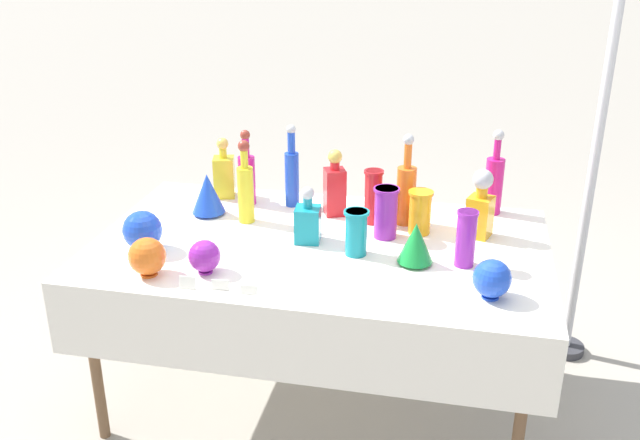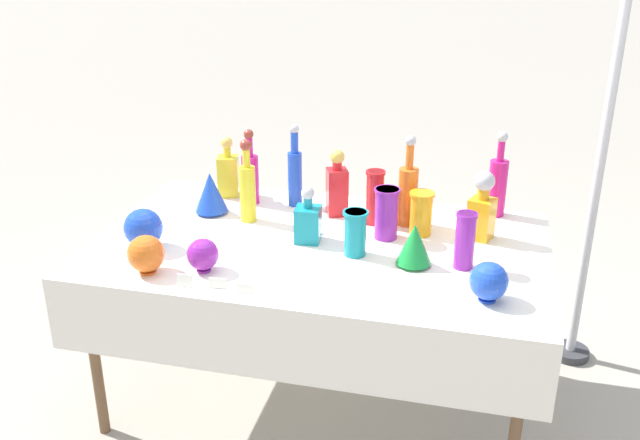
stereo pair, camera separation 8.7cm
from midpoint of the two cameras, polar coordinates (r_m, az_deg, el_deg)
The scene contains 26 objects.
ground_plane at distance 3.30m, azimuth 0.78°, elevation -13.90°, with size 40.00×40.00×0.00m, color #A0998C.
display_table at distance 2.90m, azimuth 0.70°, elevation -3.07°, with size 1.83×1.10×0.76m.
tall_bottle_0 at distance 3.28m, azimuth -4.85°, elevation 3.61°, with size 0.08×0.08×0.35m.
tall_bottle_1 at distance 3.24m, azimuth -1.25°, elevation 3.78°, with size 0.06×0.06×0.38m.
tall_bottle_2 at distance 3.07m, azimuth -5.01°, elevation 2.59°, with size 0.07×0.07×0.37m.
tall_bottle_3 at distance 3.23m, azimuth 14.77°, elevation 2.84°, with size 0.08×0.08×0.38m.
tall_bottle_4 at distance 3.05m, azimuth 7.86°, elevation 2.26°, with size 0.08×0.08×0.40m.
square_decanter_0 at distance 3.14m, azimuth 2.11°, elevation 2.68°, with size 0.11×0.11×0.30m.
square_decanter_1 at distance 3.39m, azimuth -6.63°, elevation 3.79°, with size 0.12×0.12×0.29m.
square_decanter_2 at distance 2.89m, azimuth -0.11°, elevation -0.07°, with size 0.11×0.11×0.24m.
square_decanter_3 at distance 2.98m, azimuth 13.66°, elevation 0.94°, with size 0.12×0.12×0.29m.
slender_vase_0 at distance 2.72m, azimuth 12.43°, elevation -1.51°, with size 0.08×0.08×0.22m.
slender_vase_1 at distance 2.92m, azimuth 6.19°, elevation 0.63°, with size 0.11×0.11×0.22m.
slender_vase_2 at distance 2.98m, azimuth 8.93°, elevation 0.63°, with size 0.10×0.10×0.19m.
slender_vase_3 at distance 2.77m, azimuth 3.74°, elevation -0.94°, with size 0.10×0.10×0.18m.
slender_vase_4 at distance 3.05m, azimuth 5.23°, elevation 1.92°, with size 0.08×0.08×0.24m.
fluted_vase_0 at distance 3.19m, azimuth -7.98°, elevation 2.20°, with size 0.15×0.15×0.19m.
fluted_vase_1 at distance 2.71m, azimuth 8.47°, elevation -1.93°, with size 0.14×0.14×0.17m.
round_bowl_0 at distance 2.70m, azimuth -12.86°, elevation -2.66°, with size 0.14×0.14×0.15m.
round_bowl_1 at distance 2.52m, azimuth 14.32°, elevation -4.77°, with size 0.14×0.14×0.14m.
round_bowl_2 at distance 2.90m, azimuth -13.13°, elevation -0.63°, with size 0.16×0.16×0.16m.
round_bowl_3 at distance 2.68m, azimuth -8.45°, elevation -2.76°, with size 0.12×0.12×0.13m.
price_tag_left at distance 2.57m, azimuth -7.26°, elevation -5.05°, with size 0.06×0.01×0.04m, color white.
price_tag_center at distance 2.60m, azimuth -9.84°, elevation -4.80°, with size 0.06×0.01×0.05m, color white.
price_tag_right at distance 2.53m, azimuth -5.02°, elevation -5.50°, with size 0.06×0.01×0.03m, color white.
canopy_pole at distance 3.37m, azimuth 22.16°, elevation 3.95°, with size 0.18×0.18×2.47m.
Camera 2 is at (0.63, -2.56, 1.98)m, focal length 40.00 mm.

